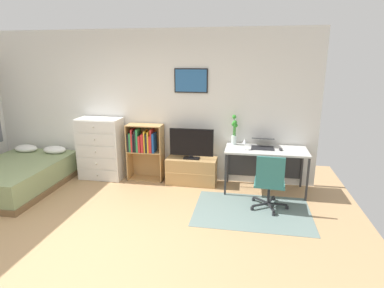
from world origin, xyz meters
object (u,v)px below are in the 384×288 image
(computer_mouse, at_px, (281,149))
(wine_glass, at_px, (245,142))
(tv_stand, at_px, (192,171))
(bed, at_px, (18,175))
(office_chair, at_px, (270,181))
(dresser, at_px, (101,149))
(desk, at_px, (266,155))
(laptop, at_px, (263,144))
(bamboo_vase, at_px, (234,130))
(bookshelf, at_px, (144,147))
(television, at_px, (191,144))

(computer_mouse, bearing_deg, wine_glass, -172.82)
(tv_stand, bearing_deg, bed, -165.43)
(bed, relative_size, office_chair, 2.27)
(dresser, distance_m, desk, 3.00)
(laptop, xyz_separation_m, bamboo_vase, (-0.49, 0.10, 0.19))
(wine_glass, bearing_deg, tv_stand, 166.81)
(tv_stand, relative_size, wine_glass, 4.94)
(bookshelf, relative_size, computer_mouse, 10.02)
(laptop, relative_size, bamboo_vase, 0.79)
(dresser, xyz_separation_m, tv_stand, (1.72, 0.02, -0.33))
(bed, distance_m, laptop, 4.26)
(bed, relative_size, desk, 1.45)
(bed, bearing_deg, office_chair, -2.08)
(desk, bearing_deg, tv_stand, 178.42)
(bookshelf, height_order, bamboo_vase, bamboo_vase)
(office_chair, bearing_deg, bamboo_vase, 125.62)
(dresser, height_order, bookshelf, dresser)
(bed, height_order, bookshelf, bookshelf)
(bookshelf, relative_size, desk, 0.78)
(dresser, relative_size, office_chair, 1.33)
(dresser, relative_size, computer_mouse, 10.99)
(bookshelf, height_order, computer_mouse, bookshelf)
(tv_stand, xyz_separation_m, laptop, (1.22, -0.01, 0.57))
(office_chair, xyz_separation_m, computer_mouse, (0.20, 0.69, 0.30))
(television, bearing_deg, bamboo_vase, 9.05)
(dresser, bearing_deg, computer_mouse, -2.26)
(tv_stand, distance_m, office_chair, 1.57)
(wine_glass, bearing_deg, laptop, 34.79)
(bed, bearing_deg, dresser, 30.54)
(laptop, relative_size, wine_glass, 2.30)
(bookshelf, xyz_separation_m, laptop, (2.12, -0.05, 0.17))
(office_chair, distance_m, laptop, 0.90)
(dresser, bearing_deg, bookshelf, 4.14)
(tv_stand, bearing_deg, office_chair, -32.54)
(television, xyz_separation_m, office_chair, (1.31, -0.81, -0.29))
(dresser, distance_m, bookshelf, 0.82)
(bamboo_vase, bearing_deg, computer_mouse, -17.04)
(bed, bearing_deg, tv_stand, 13.50)
(dresser, distance_m, tv_stand, 1.75)
(bookshelf, bearing_deg, bed, -158.37)
(television, bearing_deg, computer_mouse, -4.55)
(bookshelf, bearing_deg, bamboo_vase, 1.77)
(laptop, bearing_deg, computer_mouse, -23.83)
(desk, height_order, bamboo_vase, bamboo_vase)
(desk, bearing_deg, computer_mouse, -25.05)
(computer_mouse, height_order, wine_glass, wine_glass)
(dresser, bearing_deg, bamboo_vase, 2.56)
(bed, bearing_deg, wine_glass, 6.99)
(office_chair, bearing_deg, bed, -177.14)
(bamboo_vase, bearing_deg, dresser, -177.44)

